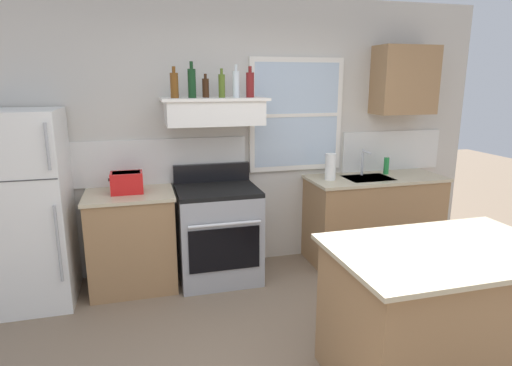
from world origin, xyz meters
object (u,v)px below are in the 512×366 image
Objects in this scene: toaster at (127,182)px; dish_soap_bottle at (386,166)px; paper_towel_roll at (330,167)px; stove_range at (218,233)px; bottle_brown_stout at (206,88)px; bottle_dark_green_wine at (192,83)px; bottle_amber_wine at (174,85)px; bottle_red_label_wine at (250,84)px; kitchen_island at (439,315)px; bottle_olive_oil_square at (222,85)px; refrigerator at (25,210)px; bottle_clear_tall at (236,84)px.

dish_soap_bottle is (2.69, 0.10, -0.01)m from toaster.
stove_range is at bearing -178.18° from paper_towel_roll.
bottle_dark_green_wine is at bearing -157.67° from bottle_brown_stout.
bottle_amber_wine is at bearing 3.07° from toaster.
bottle_brown_stout is 0.76× the size of bottle_red_label_wine.
kitchen_island is (1.08, -1.84, -0.01)m from stove_range.
toaster is 1.22m from bottle_olive_oil_square.
toaster is at bearing 179.86° from paper_towel_roll.
kitchen_island is at bearing -92.93° from paper_towel_roll.
refrigerator is 1.19× the size of kitchen_island.
toaster is 1.15× the size of bottle_olive_oil_square.
bottle_clear_tall is 0.13m from bottle_red_label_wine.
stove_range is at bearing -17.68° from bottle_dark_green_wine.
bottle_amber_wine is at bearing -170.23° from bottle_brown_stout.
bottle_clear_tall is at bearing 0.66° from toaster.
stove_range is at bearing -175.82° from dish_soap_bottle.
bottle_clear_tall is 1.89m from dish_soap_bottle.
bottle_dark_green_wine is (0.16, -0.00, 0.02)m from bottle_amber_wine.
bottle_amber_wine is 0.20× the size of kitchen_island.
stove_range is at bearing 0.80° from refrigerator.
stove_range is at bearing -165.42° from bottle_clear_tall.
bottle_olive_oil_square reaches higher than bottle_brown_stout.
bottle_dark_green_wine reaches higher than paper_towel_roll.
refrigerator is at bearing -176.64° from bottle_dark_green_wine.
paper_towel_roll is at bearing -0.98° from bottle_clear_tall.
bottle_amber_wine is 0.86× the size of bottle_dark_green_wine.
stove_range reaches higher than kitchen_island.
bottle_brown_stout reaches higher than refrigerator.
bottle_dark_green_wine is at bearing 162.32° from stove_range.
bottle_brown_stout is 0.79× the size of paper_towel_roll.
bottle_amber_wine is at bearing 178.32° from bottle_dark_green_wine.
bottle_olive_oil_square is 2.00m from dish_soap_bottle.
bottle_red_label_wine is 1.77m from dish_soap_bottle.
bottle_amber_wine is 1.06× the size of bottle_olive_oil_square.
bottle_olive_oil_square is at bearing 0.98° from toaster.
bottle_olive_oil_square is at bearing -1.30° from bottle_amber_wine.
bottle_amber_wine is at bearing -178.19° from dish_soap_bottle.
bottle_amber_wine is 1.29× the size of bottle_brown_stout.
bottle_olive_oil_square is at bearing -1.08° from bottle_dark_green_wine.
paper_towel_roll is at bearing -1.04° from bottle_dark_green_wine.
stove_range is at bearing -60.86° from bottle_brown_stout.
bottle_amber_wine is 1.01× the size of paper_towel_roll.
bottle_amber_wine reaches higher than kitchen_island.
kitchen_island is at bearing -65.26° from bottle_clear_tall.
stove_range is at bearing -142.36° from bottle_olive_oil_square.
bottle_olive_oil_square is at bearing 178.66° from bottle_red_label_wine.
stove_range is 1.96m from dish_soap_bottle.
bottle_brown_stout is at bearing 170.85° from bottle_red_label_wine.
bottle_clear_tall is at bearing -177.14° from dish_soap_bottle.
bottle_olive_oil_square is at bearing 2.66° from refrigerator.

